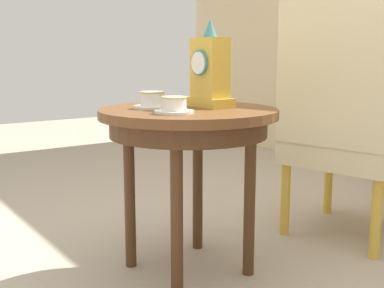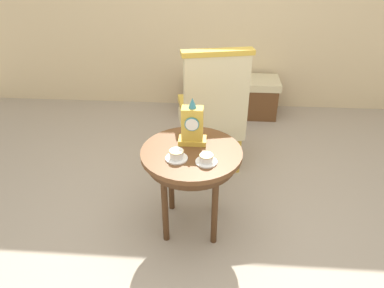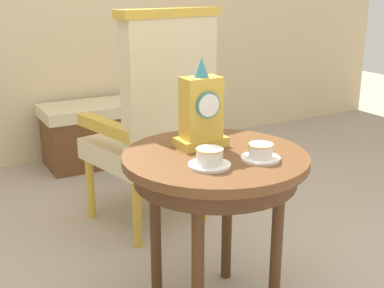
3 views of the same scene
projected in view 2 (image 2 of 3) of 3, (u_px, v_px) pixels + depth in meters
ground_plane at (204, 228)px, 2.70m from camera, size 10.00×10.00×0.00m
side_table at (191, 161)px, 2.45m from camera, size 0.68×0.68×0.65m
teacup_left at (176, 155)px, 2.31m from camera, size 0.15×0.15×0.06m
teacup_right at (206, 159)px, 2.27m from camera, size 0.14×0.14×0.06m
mantel_clock at (192, 126)px, 2.43m from camera, size 0.19×0.11×0.34m
armchair at (213, 109)px, 3.09m from camera, size 0.64×0.63×1.14m
window_bench at (232, 96)px, 4.24m from camera, size 1.07×0.40×0.44m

